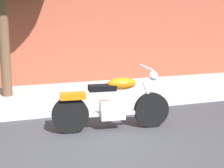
{
  "coord_description": "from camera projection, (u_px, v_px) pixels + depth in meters",
  "views": [
    {
      "loc": [
        -1.43,
        -5.05,
        2.04
      ],
      "look_at": [
        0.49,
        0.5,
        0.86
      ],
      "focal_mm": 53.97,
      "sensor_mm": 36.0,
      "label": 1
    }
  ],
  "objects": [
    {
      "name": "motorcycle",
      "position": [
        112.0,
        105.0,
        6.07
      ],
      "size": [
        2.16,
        0.7,
        1.15
      ],
      "color": "black",
      "rests_on": "ground"
    },
    {
      "name": "sidewalk",
      "position": [
        60.0,
        97.0,
        8.35
      ],
      "size": [
        21.64,
        2.82,
        0.14
      ],
      "primitive_type": "cube",
      "color": "#A6A6A6",
      "rests_on": "ground"
    },
    {
      "name": "ground_plane",
      "position": [
        94.0,
        142.0,
        5.54
      ],
      "size": [
        60.0,
        60.0,
        0.0
      ],
      "primitive_type": "plane",
      "color": "#38383D"
    }
  ]
}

